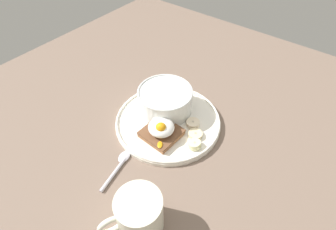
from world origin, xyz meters
The scene contains 10 objects.
ground_plane centered at (0.00, 0.00, 1.00)cm, with size 120.00×120.00×2.00cm, color #776254.
plate centered at (0.00, 0.00, 2.80)cm, with size 27.27×27.27×1.60cm.
oatmeal_bowl centered at (-3.05, 2.77, 6.38)cm, with size 14.34×14.34×6.66cm.
toast_slice centered at (1.78, -4.95, 3.83)cm, with size 8.98×8.98×1.49cm.
poached_egg centered at (1.87, -5.07, 6.07)cm, with size 6.62×7.84×3.69cm.
banana_slice_front centered at (10.11, -2.89, 3.81)cm, with size 3.45×3.28×1.86cm.
banana_slice_left centered at (6.00, 2.59, 3.63)cm, with size 4.05×4.02×1.32cm.
banana_slice_back centered at (8.45, -0.18, 3.52)cm, with size 4.09×4.12×1.12cm.
coffee_mug centered at (11.92, -24.12, 6.65)cm, with size 8.58×11.48×9.06cm.
spoon centered at (-0.94, -17.27, 2.40)cm, with size 3.71×11.45×0.80cm.
Camera 1 is at (28.31, -36.78, 52.87)cm, focal length 28.00 mm.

